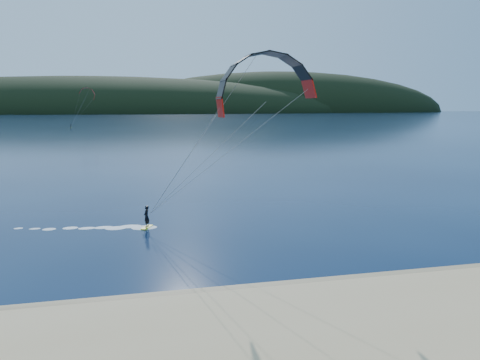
% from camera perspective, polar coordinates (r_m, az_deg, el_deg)
% --- Properties ---
extents(ground, '(1800.00, 1800.00, 0.00)m').
position_cam_1_polar(ground, '(19.46, -0.22, -19.72)').
color(ground, black).
rests_on(ground, ground).
extents(wet_sand, '(220.00, 2.50, 0.10)m').
position_cam_1_polar(wet_sand, '(23.40, -2.73, -14.41)').
color(wet_sand, '#907554').
rests_on(wet_sand, ground).
extents(headland, '(1200.00, 310.00, 140.00)m').
position_cam_1_polar(headland, '(761.98, -12.79, 8.19)').
color(headland, black).
rests_on(headland, ground).
extents(kitesurfer_near, '(22.18, 8.74, 12.98)m').
position_cam_1_polar(kitesurfer_near, '(31.12, 2.14, 8.94)').
color(kitesurfer_near, '#CFD118').
rests_on(kitesurfer_near, ground).
extents(kitesurfer_far, '(12.13, 4.90, 17.38)m').
position_cam_1_polar(kitesurfer_far, '(217.44, -18.59, 9.92)').
color(kitesurfer_far, '#CFD118').
rests_on(kitesurfer_far, ground).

